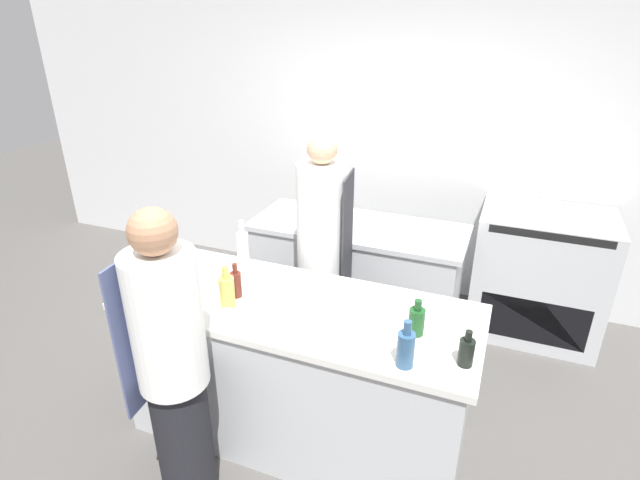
{
  "coord_description": "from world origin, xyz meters",
  "views": [
    {
      "loc": [
        1.01,
        -2.18,
        2.44
      ],
      "look_at": [
        0.0,
        0.35,
        1.19
      ],
      "focal_mm": 28.0,
      "sensor_mm": 36.0,
      "label": 1
    }
  ],
  "objects": [
    {
      "name": "wall_back",
      "position": [
        0.0,
        2.13,
        1.4
      ],
      "size": [
        8.0,
        0.06,
        2.8
      ],
      "color": "silver",
      "rests_on": "ground_plane"
    },
    {
      "name": "chef_at_stove",
      "position": [
        -0.12,
        0.69,
        0.88
      ],
      "size": [
        0.37,
        0.35,
        1.75
      ],
      "rotation": [
        0.0,
        0.0,
        -1.44
      ],
      "color": "black",
      "rests_on": "ground_plane"
    },
    {
      "name": "prep_counter",
      "position": [
        0.0,
        0.0,
        0.47
      ],
      "size": [
        2.05,
        0.8,
        0.94
      ],
      "color": "#B7BABC",
      "rests_on": "ground_plane"
    },
    {
      "name": "bottle_sauce",
      "position": [
        -0.35,
        -0.16,
        1.04
      ],
      "size": [
        0.09,
        0.09,
        0.25
      ],
      "color": "#B2A84C",
      "rests_on": "prep_counter"
    },
    {
      "name": "bowl_mixing_large",
      "position": [
        -0.1,
        -0.03,
        0.96
      ],
      "size": [
        0.26,
        0.26,
        0.05
      ],
      "color": "#B7BABC",
      "rests_on": "prep_counter"
    },
    {
      "name": "bottle_olive_oil",
      "position": [
        -0.36,
        -0.05,
        1.02
      ],
      "size": [
        0.06,
        0.06,
        0.21
      ],
      "color": "#5B2319",
      "rests_on": "prep_counter"
    },
    {
      "name": "bottle_wine",
      "position": [
        -0.52,
        0.32,
        1.06
      ],
      "size": [
        0.08,
        0.08,
        0.31
      ],
      "color": "silver",
      "rests_on": "prep_counter"
    },
    {
      "name": "ground_plane",
      "position": [
        0.0,
        0.0,
        0.0
      ],
      "size": [
        16.0,
        16.0,
        0.0
      ],
      "primitive_type": "plane",
      "color": "#4C4947"
    },
    {
      "name": "oven_range",
      "position": [
        1.33,
        1.73,
        0.52
      ],
      "size": [
        0.98,
        0.69,
        1.04
      ],
      "color": "#B7BABC",
      "rests_on": "ground_plane"
    },
    {
      "name": "bottle_cooking_oil",
      "position": [
        0.68,
        -0.03,
        1.02
      ],
      "size": [
        0.08,
        0.08,
        0.2
      ],
      "color": "#19471E",
      "rests_on": "prep_counter"
    },
    {
      "name": "chef_at_prep_near",
      "position": [
        -0.38,
        -0.63,
        0.85
      ],
      "size": [
        0.37,
        0.35,
        1.69
      ],
      "rotation": [
        0.0,
        0.0,
        1.65
      ],
      "color": "black",
      "rests_on": "ground_plane"
    },
    {
      "name": "bottle_water",
      "position": [
        0.68,
        -0.3,
        1.03
      ],
      "size": [
        0.08,
        0.08,
        0.24
      ],
      "color": "#2D5175",
      "rests_on": "prep_counter"
    },
    {
      "name": "pass_counter",
      "position": [
        -0.03,
        1.21,
        0.47
      ],
      "size": [
        1.65,
        0.67,
        0.94
      ],
      "color": "#B7BABC",
      "rests_on": "ground_plane"
    },
    {
      "name": "bowl_ceramic_blue",
      "position": [
        0.26,
        0.01,
        0.98
      ],
      "size": [
        0.16,
        0.16,
        0.08
      ],
      "color": "#B7BABC",
      "rests_on": "prep_counter"
    },
    {
      "name": "bowl_prep_small",
      "position": [
        -0.61,
        -0.03,
        0.98
      ],
      "size": [
        0.25,
        0.25,
        0.09
      ],
      "color": "white",
      "rests_on": "prep_counter"
    },
    {
      "name": "cup",
      "position": [
        -0.25,
        -0.32,
        0.98
      ],
      "size": [
        0.07,
        0.07,
        0.09
      ],
      "color": "white",
      "rests_on": "prep_counter"
    },
    {
      "name": "bottle_vinegar",
      "position": [
        0.94,
        -0.19,
        1.01
      ],
      "size": [
        0.07,
        0.07,
        0.19
      ],
      "color": "black",
      "rests_on": "prep_counter"
    }
  ]
}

